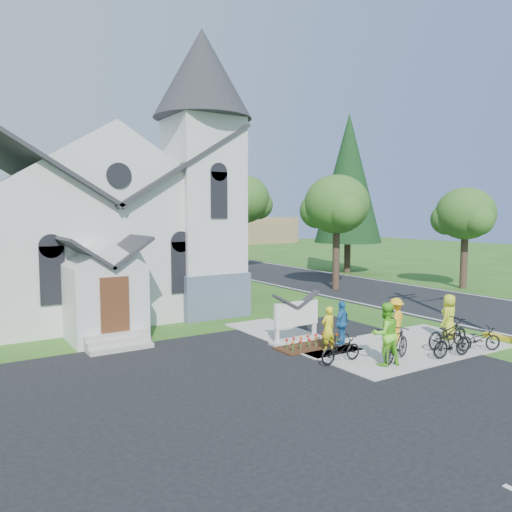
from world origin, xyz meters
TOP-DOWN VIEW (x-y plane):
  - ground at (0.00, 0.00)m, footprint 120.00×120.00m
  - parking_lot at (-7.00, -2.00)m, footprint 20.00×16.00m
  - road at (10.00, 15.00)m, footprint 8.00×90.00m
  - sidewalk at (1.50, 0.50)m, footprint 7.00×4.00m
  - church at (-5.48, 12.48)m, footprint 12.35×12.00m
  - church_sign at (-1.20, 3.20)m, footprint 2.20×0.40m
  - flower_bed at (-1.20, 2.30)m, footprint 2.60×1.10m
  - tree_road_near at (8.50, 12.00)m, footprint 4.00×4.00m
  - tree_road_mid at (9.00, 24.00)m, footprint 4.40×4.40m
  - tree_road_far at (15.50, 8.00)m, footprint 3.60×3.60m
  - conifer at (15.00, 18.00)m, footprint 5.20×5.20m
  - distant_hills at (3.36, 56.33)m, footprint 61.00×10.00m
  - cyclist_0 at (-1.08, 1.56)m, footprint 0.56×0.38m
  - bike_0 at (-1.63, 0.32)m, footprint 1.58×0.57m
  - cyclist_1 at (-0.64, -0.60)m, footprint 1.09×0.93m
  - bike_1 at (-0.04, -0.53)m, footprint 1.84×1.08m
  - cyclist_2 at (-0.20, 1.85)m, footprint 1.01×0.74m
  - bike_2 at (2.67, -0.38)m, footprint 1.95×0.71m
  - cyclist_3 at (1.83, 1.19)m, footprint 1.18×0.92m
  - bike_3 at (1.81, -1.20)m, footprint 1.63×0.65m
  - cyclist_4 at (3.74, 0.35)m, footprint 0.91×0.69m
  - bike_4 at (3.23, -1.20)m, footprint 1.65×1.14m

SIDE VIEW (x-z plane):
  - ground at x=0.00m, z-range 0.00..0.00m
  - parking_lot at x=-7.00m, z-range 0.00..0.02m
  - road at x=10.00m, z-range 0.00..0.02m
  - sidewalk at x=1.50m, z-range 0.00..0.05m
  - flower_bed at x=-1.20m, z-range 0.00..0.07m
  - bike_4 at x=3.23m, z-range 0.05..0.87m
  - bike_0 at x=-1.63m, z-range 0.05..0.88m
  - bike_3 at x=1.81m, z-range 0.05..1.00m
  - bike_2 at x=2.67m, z-range 0.05..1.07m
  - bike_1 at x=-0.04m, z-range 0.05..1.12m
  - cyclist_0 at x=-1.08m, z-range 0.05..1.58m
  - cyclist_2 at x=-0.20m, z-range 0.05..1.63m
  - cyclist_3 at x=1.83m, z-range 0.05..1.65m
  - cyclist_4 at x=3.74m, z-range 0.05..1.73m
  - cyclist_1 at x=-0.64m, z-range 0.05..2.00m
  - church_sign at x=-1.20m, z-range 0.18..1.88m
  - distant_hills at x=3.36m, z-range -0.63..4.97m
  - tree_road_far at x=15.50m, z-range 1.48..7.78m
  - tree_road_near at x=8.50m, z-range 1.68..8.73m
  - church at x=-5.48m, z-range -1.25..11.75m
  - tree_road_mid at x=9.00m, z-range 1.88..9.68m
  - conifer at x=15.00m, z-range 1.19..13.59m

